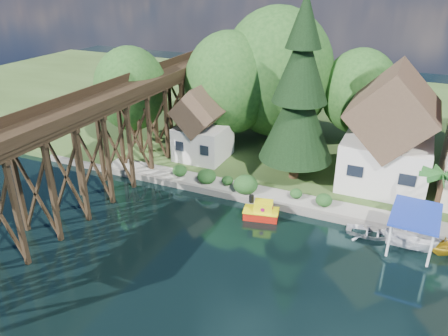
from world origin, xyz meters
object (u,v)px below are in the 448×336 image
(shed, at_px, (203,127))
(boat_canopy, at_px, (412,234))
(boat_white_a, at_px, (370,231))
(trestle_bridge, at_px, (105,136))
(house_left, at_px, (389,136))
(conifer, at_px, (300,95))
(boat_yellow, at_px, (446,245))
(tugboat, at_px, (262,211))
(palm_tree, at_px, (443,177))

(shed, distance_m, boat_canopy, 22.66)
(shed, bearing_deg, boat_white_a, -22.20)
(trestle_bridge, relative_size, shed, 5.63)
(house_left, relative_size, conifer, 0.65)
(house_left, distance_m, boat_white_a, 10.10)
(boat_white_a, bearing_deg, boat_yellow, -95.35)
(trestle_bridge, xyz_separation_m, tugboat, (14.59, 0.90, -4.73))
(house_left, height_order, boat_canopy, house_left)
(shed, distance_m, boat_yellow, 24.81)
(shed, relative_size, boat_white_a, 2.16)
(conifer, relative_size, boat_canopy, 3.42)
(palm_tree, bearing_deg, boat_white_a, -146.88)
(boat_white_a, relative_size, boat_yellow, 1.29)
(palm_tree, bearing_deg, boat_canopy, -112.52)
(boat_yellow, bearing_deg, shed, 43.55)
(boat_yellow, bearing_deg, boat_canopy, 73.01)
(shed, relative_size, palm_tree, 1.66)
(boat_white_a, bearing_deg, palm_tree, -60.31)
(house_left, bearing_deg, tugboat, -130.25)
(conifer, distance_m, boat_white_a, 13.25)
(shed, relative_size, conifer, 0.47)
(trestle_bridge, xyz_separation_m, house_left, (23.00, 10.83, -0.21))
(boat_yellow, bearing_deg, boat_white_a, 59.57)
(tugboat, relative_size, boat_white_a, 0.86)
(conifer, bearing_deg, tugboat, -94.07)
(conifer, height_order, palm_tree, conifer)
(tugboat, bearing_deg, house_left, 49.75)
(palm_tree, xyz_separation_m, tugboat, (-12.88, -3.83, -4.01))
(tugboat, bearing_deg, trestle_bridge, -176.48)
(shed, height_order, tugboat, shed)
(trestle_bridge, height_order, boat_yellow, trestle_bridge)
(tugboat, bearing_deg, boat_canopy, 1.78)
(trestle_bridge, bearing_deg, boat_canopy, 2.76)
(conifer, relative_size, boat_yellow, 5.97)
(house_left, height_order, shed, house_left)
(trestle_bridge, distance_m, boat_yellow, 28.85)
(palm_tree, xyz_separation_m, boat_white_a, (-4.31, -2.81, -4.25))
(house_left, relative_size, shed, 1.40)
(tugboat, xyz_separation_m, boat_yellow, (13.83, 0.84, 0.12))
(trestle_bridge, height_order, palm_tree, trestle_bridge)
(palm_tree, xyz_separation_m, boat_yellow, (0.96, -2.99, -3.89))
(tugboat, height_order, boat_canopy, boat_canopy)
(trestle_bridge, height_order, boat_canopy, trestle_bridge)
(boat_yellow, bearing_deg, trestle_bridge, 65.00)
(tugboat, bearing_deg, conifer, 85.93)
(trestle_bridge, xyz_separation_m, boat_canopy, (26.03, 1.25, -4.04))
(house_left, height_order, conifer, conifer)
(boat_yellow, bearing_deg, conifer, 34.54)
(trestle_bridge, height_order, tugboat, trestle_bridge)
(trestle_bridge, bearing_deg, conifer, 29.33)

